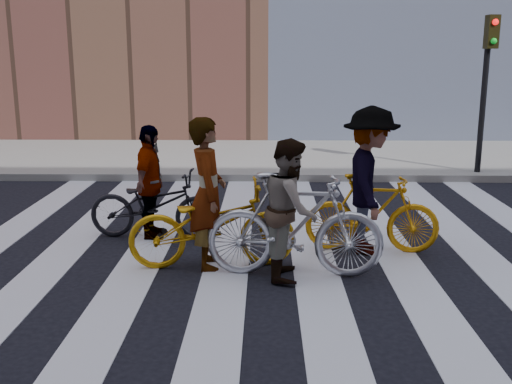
{
  "coord_description": "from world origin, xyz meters",
  "views": [
    {
      "loc": [
        -0.07,
        -7.05,
        2.59
      ],
      "look_at": [
        -0.19,
        0.3,
        0.88
      ],
      "focal_mm": 42.0,
      "sensor_mm": 36.0,
      "label": 1
    }
  ],
  "objects_px": {
    "bike_yellow_right": "(372,214)",
    "bike_yellow_left": "(212,225)",
    "bike_silver_mid": "(295,225)",
    "traffic_signal": "(487,69)",
    "bike_dark_rear": "(154,205)",
    "rider_mid": "(291,209)",
    "rider_right": "(370,181)",
    "rider_rear": "(150,183)",
    "rider_left": "(208,194)"
  },
  "relations": [
    {
      "from": "rider_mid",
      "to": "rider_rear",
      "type": "distance_m",
      "value": 2.42
    },
    {
      "from": "bike_yellow_left",
      "to": "rider_rear",
      "type": "relative_size",
      "value": 1.26
    },
    {
      "from": "bike_dark_rear",
      "to": "rider_right",
      "type": "bearing_deg",
      "value": -95.79
    },
    {
      "from": "rider_left",
      "to": "rider_right",
      "type": "relative_size",
      "value": 0.96
    },
    {
      "from": "bike_yellow_left",
      "to": "rider_mid",
      "type": "xyz_separation_m",
      "value": [
        0.94,
        -0.31,
        0.29
      ]
    },
    {
      "from": "bike_dark_rear",
      "to": "rider_rear",
      "type": "relative_size",
      "value": 1.15
    },
    {
      "from": "rider_right",
      "to": "bike_yellow_right",
      "type": "bearing_deg",
      "value": -83.42
    },
    {
      "from": "bike_silver_mid",
      "to": "rider_mid",
      "type": "relative_size",
      "value": 1.26
    },
    {
      "from": "rider_left",
      "to": "rider_right",
      "type": "bearing_deg",
      "value": -80.41
    },
    {
      "from": "rider_mid",
      "to": "bike_yellow_left",
      "type": "bearing_deg",
      "value": 75.67
    },
    {
      "from": "rider_right",
      "to": "rider_rear",
      "type": "height_order",
      "value": "rider_right"
    },
    {
      "from": "bike_yellow_left",
      "to": "rider_left",
      "type": "distance_m",
      "value": 0.4
    },
    {
      "from": "traffic_signal",
      "to": "rider_left",
      "type": "distance_m",
      "value": 7.55
    },
    {
      "from": "bike_yellow_right",
      "to": "rider_rear",
      "type": "height_order",
      "value": "rider_rear"
    },
    {
      "from": "rider_right",
      "to": "rider_left",
      "type": "bearing_deg",
      "value": 112.92
    },
    {
      "from": "rider_left",
      "to": "rider_mid",
      "type": "distance_m",
      "value": 1.04
    },
    {
      "from": "traffic_signal",
      "to": "rider_mid",
      "type": "xyz_separation_m",
      "value": [
        -4.18,
        -5.64,
        -1.46
      ]
    },
    {
      "from": "bike_yellow_left",
      "to": "rider_left",
      "type": "relative_size",
      "value": 1.1
    },
    {
      "from": "bike_yellow_right",
      "to": "rider_mid",
      "type": "bearing_deg",
      "value": 135.8
    },
    {
      "from": "rider_rear",
      "to": "rider_left",
      "type": "bearing_deg",
      "value": -136.44
    },
    {
      "from": "bike_yellow_right",
      "to": "bike_dark_rear",
      "type": "xyz_separation_m",
      "value": [
        -2.99,
        0.56,
        -0.03
      ]
    },
    {
      "from": "bike_yellow_right",
      "to": "bike_yellow_left",
      "type": "bearing_deg",
      "value": 112.92
    },
    {
      "from": "bike_dark_rear",
      "to": "rider_right",
      "type": "height_order",
      "value": "rider_right"
    },
    {
      "from": "rider_left",
      "to": "rider_mid",
      "type": "relative_size",
      "value": 1.13
    },
    {
      "from": "bike_yellow_right",
      "to": "rider_mid",
      "type": "distance_m",
      "value": 1.47
    },
    {
      "from": "bike_silver_mid",
      "to": "rider_right",
      "type": "xyz_separation_m",
      "value": [
        1.02,
        0.91,
        0.34
      ]
    },
    {
      "from": "bike_dark_rear",
      "to": "rider_right",
      "type": "relative_size",
      "value": 0.97
    },
    {
      "from": "rider_left",
      "to": "traffic_signal",
      "type": "bearing_deg",
      "value": -50.84
    },
    {
      "from": "bike_yellow_right",
      "to": "bike_dark_rear",
      "type": "bearing_deg",
      "value": 85.9
    },
    {
      "from": "bike_yellow_left",
      "to": "bike_yellow_right",
      "type": "bearing_deg",
      "value": -80.41
    },
    {
      "from": "bike_silver_mid",
      "to": "rider_right",
      "type": "height_order",
      "value": "rider_right"
    },
    {
      "from": "rider_right",
      "to": "rider_rear",
      "type": "distance_m",
      "value": 3.04
    },
    {
      "from": "bike_silver_mid",
      "to": "rider_left",
      "type": "height_order",
      "value": "rider_left"
    },
    {
      "from": "rider_mid",
      "to": "rider_rear",
      "type": "height_order",
      "value": "rider_mid"
    },
    {
      "from": "bike_yellow_right",
      "to": "rider_rear",
      "type": "xyz_separation_m",
      "value": [
        -3.04,
        0.56,
        0.29
      ]
    },
    {
      "from": "bike_dark_rear",
      "to": "rider_rear",
      "type": "height_order",
      "value": "rider_rear"
    },
    {
      "from": "bike_dark_rear",
      "to": "rider_mid",
      "type": "bearing_deg",
      "value": -123.16
    },
    {
      "from": "bike_yellow_right",
      "to": "rider_rear",
      "type": "bearing_deg",
      "value": 86.07
    },
    {
      "from": "bike_silver_mid",
      "to": "traffic_signal",
      "type": "bearing_deg",
      "value": -32.48
    },
    {
      "from": "bike_dark_rear",
      "to": "rider_rear",
      "type": "distance_m",
      "value": 0.32
    },
    {
      "from": "traffic_signal",
      "to": "bike_dark_rear",
      "type": "bearing_deg",
      "value": -145.41
    },
    {
      "from": "traffic_signal",
      "to": "rider_right",
      "type": "height_order",
      "value": "traffic_signal"
    },
    {
      "from": "bike_silver_mid",
      "to": "bike_yellow_right",
      "type": "bearing_deg",
      "value": -45.79
    },
    {
      "from": "bike_yellow_left",
      "to": "bike_dark_rear",
      "type": "xyz_separation_m",
      "value": [
        -0.93,
        1.17,
        -0.04
      ]
    },
    {
      "from": "traffic_signal",
      "to": "rider_mid",
      "type": "relative_size",
      "value": 2.02
    },
    {
      "from": "traffic_signal",
      "to": "bike_yellow_left",
      "type": "height_order",
      "value": "traffic_signal"
    },
    {
      "from": "bike_yellow_left",
      "to": "rider_mid",
      "type": "height_order",
      "value": "rider_mid"
    },
    {
      "from": "rider_right",
      "to": "bike_silver_mid",
      "type": "bearing_deg",
      "value": 138.45
    },
    {
      "from": "bike_dark_rear",
      "to": "rider_mid",
      "type": "height_order",
      "value": "rider_mid"
    },
    {
      "from": "traffic_signal",
      "to": "rider_rear",
      "type": "bearing_deg",
      "value": -145.63
    }
  ]
}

